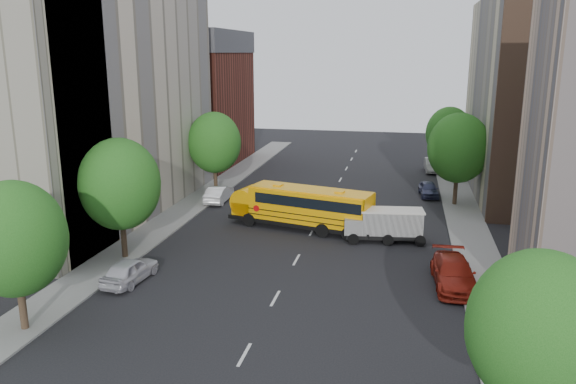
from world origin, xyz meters
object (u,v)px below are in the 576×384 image
(street_tree_1, at_px, (120,184))
(parked_car_3, at_px, (454,273))
(street_tree_5, at_px, (449,133))
(parked_car_1, at_px, (219,194))
(street_tree_4, at_px, (458,148))
(street_tree_2, at_px, (214,143))
(parked_car_4, at_px, (429,189))
(street_tree_0, at_px, (14,239))
(street_tree_3, at_px, (539,331))
(parked_car_0, at_px, (130,270))
(parked_car_5, at_px, (432,165))
(safari_truck, at_px, (385,224))
(school_bus, at_px, (301,205))

(street_tree_1, height_order, parked_car_3, street_tree_1)
(street_tree_5, bearing_deg, parked_car_1, -143.66)
(street_tree_4, bearing_deg, street_tree_2, 180.00)
(parked_car_4, bearing_deg, street_tree_0, -128.59)
(street_tree_3, height_order, parked_car_4, street_tree_3)
(parked_car_0, bearing_deg, parked_car_5, -112.18)
(street_tree_4, height_order, street_tree_5, street_tree_4)
(street_tree_3, relative_size, parked_car_1, 1.60)
(safari_truck, bearing_deg, street_tree_0, -141.26)
(parked_car_1, bearing_deg, parked_car_0, 91.10)
(school_bus, relative_size, parked_car_4, 2.99)
(street_tree_3, relative_size, parked_car_3, 1.29)
(street_tree_5, bearing_deg, street_tree_1, -126.25)
(school_bus, distance_m, parked_car_0, 14.49)
(parked_car_3, bearing_deg, parked_car_4, 87.98)
(school_bus, bearing_deg, street_tree_2, 150.91)
(parked_car_0, bearing_deg, parked_car_4, -120.98)
(street_tree_1, xyz_separation_m, street_tree_4, (22.00, 18.00, 0.12))
(parked_car_1, bearing_deg, street_tree_0, 85.38)
(street_tree_3, xyz_separation_m, parked_car_5, (-1.40, 46.26, -3.71))
(street_tree_2, relative_size, parked_car_0, 1.80)
(parked_car_0, xyz_separation_m, parked_car_3, (18.40, 3.26, 0.07))
(street_tree_5, bearing_deg, street_tree_0, -118.81)
(street_tree_1, distance_m, parked_car_0, 5.93)
(parked_car_0, bearing_deg, parked_car_3, -164.92)
(street_tree_0, distance_m, safari_truck, 23.89)
(street_tree_2, relative_size, parked_car_5, 1.70)
(school_bus, distance_m, parked_car_1, 10.69)
(parked_car_0, relative_size, parked_car_3, 0.77)
(street_tree_3, xyz_separation_m, parked_car_1, (-20.60, 28.84, -3.72))
(street_tree_3, relative_size, street_tree_4, 0.88)
(street_tree_0, distance_m, street_tree_1, 10.00)
(street_tree_5, xyz_separation_m, parked_car_5, (-1.40, 2.26, -3.96))
(street_tree_4, relative_size, parked_car_0, 1.90)
(street_tree_0, xyz_separation_m, school_bus, (10.02, 18.62, -2.82))
(street_tree_0, xyz_separation_m, street_tree_3, (22.00, -4.00, -0.19))
(parked_car_1, relative_size, parked_car_4, 1.12)
(street_tree_0, relative_size, street_tree_1, 0.94)
(parked_car_1, bearing_deg, street_tree_3, 124.14)
(safari_truck, relative_size, parked_car_5, 1.24)
(street_tree_2, xyz_separation_m, parked_car_5, (20.60, 14.26, -4.08))
(school_bus, xyz_separation_m, parked_car_0, (-7.82, -12.14, -1.09))
(street_tree_3, distance_m, street_tree_5, 44.00)
(street_tree_1, xyz_separation_m, street_tree_2, (0.00, 18.00, -0.12))
(street_tree_3, distance_m, school_bus, 25.73)
(street_tree_1, xyz_separation_m, safari_truck, (16.43, 7.01, -3.72))
(parked_car_0, bearing_deg, parked_car_1, -82.48)
(street_tree_4, bearing_deg, parked_car_5, 95.61)
(street_tree_0, distance_m, street_tree_5, 45.65)
(parked_car_1, bearing_deg, street_tree_4, -172.69)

